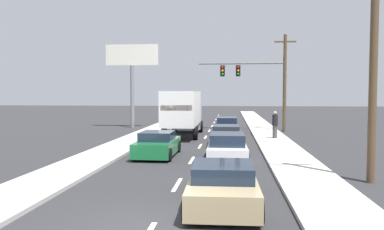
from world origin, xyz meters
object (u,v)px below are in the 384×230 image
at_px(car_green, 157,145).
at_px(car_orange, 226,136).
at_px(box_truck, 183,110).
at_px(traffic_signal_mast, 248,76).
at_px(utility_pole_mid, 285,82).
at_px(car_navy, 227,126).
at_px(roadside_billboard, 132,67).
at_px(car_white, 227,148).
at_px(car_tan, 223,185).
at_px(pedestrian_near_corner, 275,125).
at_px(utility_pole_near, 373,65).

xyz_separation_m(car_green, car_orange, (3.44, 5.05, -0.03)).
bearing_deg(box_truck, traffic_signal_mast, 48.31).
height_order(car_green, utility_pole_mid, utility_pole_mid).
distance_m(car_navy, roadside_billboard, 11.15).
xyz_separation_m(box_truck, car_white, (3.40, -10.57, -1.34)).
distance_m(box_truck, traffic_signal_mast, 8.13).
bearing_deg(car_navy, box_truck, -139.42).
relative_size(car_orange, roadside_billboard, 0.59).
height_order(car_navy, roadside_billboard, roadside_billboard).
bearing_deg(car_tan, car_green, 112.94).
xyz_separation_m(car_white, pedestrian_near_corner, (3.23, 8.89, 0.45)).
distance_m(car_navy, traffic_signal_mast, 5.42).
relative_size(car_orange, car_white, 1.07).
relative_size(car_green, utility_pole_mid, 0.50).
height_order(traffic_signal_mast, roadside_billboard, roadside_billboard).
xyz_separation_m(car_tan, roadside_billboard, (-9.09, 24.55, 5.22)).
bearing_deg(utility_pole_mid, utility_pole_near, -88.44).
height_order(car_green, car_navy, car_navy).
relative_size(traffic_signal_mast, utility_pole_mid, 0.93).
relative_size(box_truck, roadside_billboard, 1.05).
relative_size(utility_pole_near, roadside_billboard, 1.03).
height_order(car_white, pedestrian_near_corner, pedestrian_near_corner).
relative_size(box_truck, car_orange, 1.77).
bearing_deg(utility_pole_mid, car_tan, -102.11).
xyz_separation_m(car_orange, roadside_billboard, (-9.01, 11.19, 5.23)).
bearing_deg(car_navy, car_white, -89.36).
bearing_deg(utility_pole_mid, roadside_billboard, 169.67).
distance_m(box_truck, car_white, 11.18).
bearing_deg(car_navy, pedestrian_near_corner, -52.85).
xyz_separation_m(car_green, utility_pole_near, (8.75, -5.00, 3.61)).
height_order(box_truck, utility_pole_near, utility_pole_near).
relative_size(box_truck, utility_pole_near, 1.02).
distance_m(car_white, car_tan, 7.10).
height_order(car_white, car_tan, car_white).
distance_m(car_green, car_navy, 12.61).
relative_size(utility_pole_near, utility_pole_mid, 0.99).
bearing_deg(car_orange, car_navy, 90.22).
bearing_deg(utility_pole_near, traffic_signal_mast, 99.95).
bearing_deg(car_tan, utility_pole_mid, 77.89).
relative_size(car_tan, traffic_signal_mast, 0.56).
distance_m(traffic_signal_mast, roadside_billboard, 10.92).
xyz_separation_m(car_orange, car_tan, (0.08, -13.36, 0.01)).
distance_m(car_navy, car_orange, 7.09).
bearing_deg(pedestrian_near_corner, traffic_signal_mast, 101.91).
relative_size(car_white, utility_pole_mid, 0.53).
relative_size(car_navy, roadside_billboard, 0.58).
bearing_deg(utility_pole_near, car_white, 143.89).
xyz_separation_m(box_truck, pedestrian_near_corner, (6.63, -1.67, -0.89)).
distance_m(box_truck, pedestrian_near_corner, 6.89).
distance_m(box_truck, car_green, 9.46).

